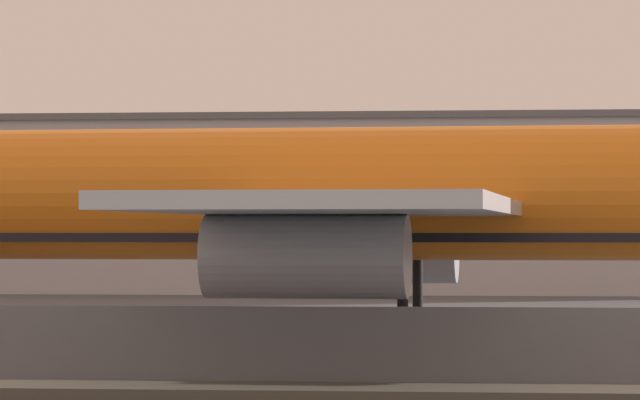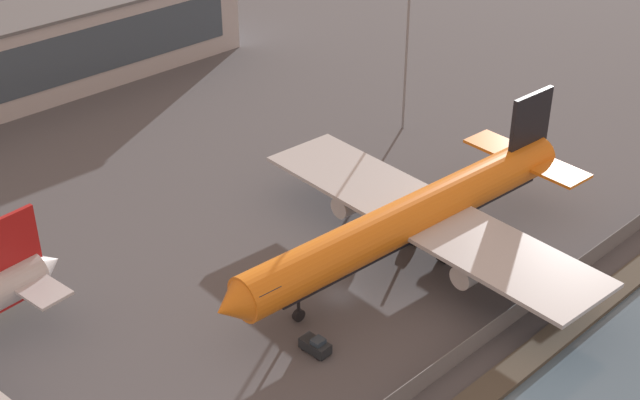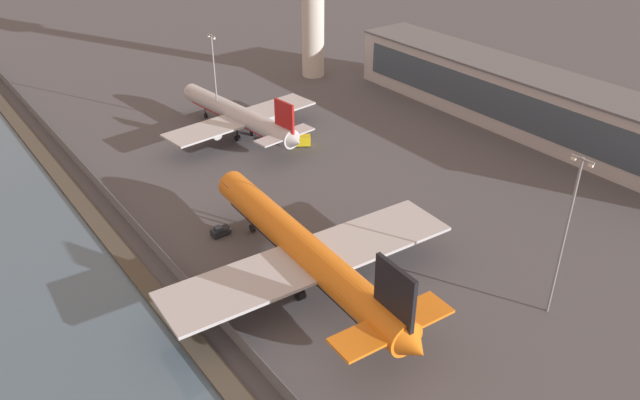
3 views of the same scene
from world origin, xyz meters
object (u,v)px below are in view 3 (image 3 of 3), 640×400
cargo_jet_orange (306,252)px  ops_van (298,140)px  passenger_jet_silver (239,115)px  apron_light_mast_apron_east (566,231)px  baggage_tug (220,231)px  apron_light_mast_apron_west (215,77)px

cargo_jet_orange → ops_van: size_ratio=9.64×
passenger_jet_silver → apron_light_mast_apron_east: apron_light_mast_apron_east is taller
passenger_jet_silver → apron_light_mast_apron_east: bearing=3.2°
cargo_jet_orange → apron_light_mast_apron_east: apron_light_mast_apron_east is taller
passenger_jet_silver → apron_light_mast_apron_east: (78.69, 4.44, 8.55)m
baggage_tug → apron_light_mast_apron_east: apron_light_mast_apron_east is taller
cargo_jet_orange → baggage_tug: bearing=-168.5°
baggage_tug → cargo_jet_orange: bearing=11.5°
passenger_jet_silver → apron_light_mast_apron_east: 79.28m
ops_van → baggage_tug: bearing=-55.0°
cargo_jet_orange → passenger_jet_silver: size_ratio=1.23×
apron_light_mast_apron_west → cargo_jet_orange: bearing=-16.4°
passenger_jet_silver → ops_van: 14.78m
ops_van → apron_light_mast_apron_west: 23.60m
apron_light_mast_apron_west → baggage_tug: bearing=-28.1°
passenger_jet_silver → baggage_tug: bearing=-34.6°
baggage_tug → apron_light_mast_apron_west: (-40.41, 21.59, 11.35)m
passenger_jet_silver → apron_light_mast_apron_west: size_ratio=1.98×
cargo_jet_orange → apron_light_mast_apron_east: 35.68m
passenger_jet_silver → apron_light_mast_apron_west: 9.97m
apron_light_mast_apron_west → apron_light_mast_apron_east: size_ratio=0.90×
cargo_jet_orange → baggage_tug: size_ratio=16.23×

